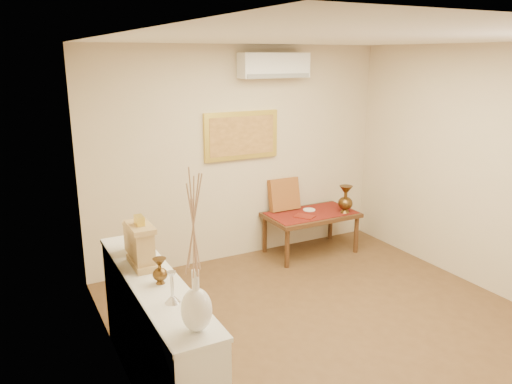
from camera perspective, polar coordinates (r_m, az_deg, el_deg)
floor at (r=5.02m, az=10.14°, el=-15.68°), size 4.50×4.50×0.00m
ceiling at (r=4.32m, az=11.89°, el=16.79°), size 4.50×4.50×0.00m
wall_back at (r=6.34m, az=-1.77°, el=4.27°), size 4.00×0.02×2.70m
wall_left at (r=3.64m, az=-14.70°, el=-4.75°), size 0.02×4.50×2.70m
wall_right at (r=5.91m, az=26.33°, el=1.85°), size 0.02×4.50×2.70m
white_vase at (r=2.89m, az=-7.04°, el=-6.99°), size 0.19×0.19×0.99m
candlestick at (r=3.39m, az=-9.57°, el=-10.69°), size 0.11×0.11×0.22m
brass_urn_small at (r=3.67m, az=-10.95°, el=-8.48°), size 0.11×0.11×0.25m
table_cloth at (r=6.64m, az=6.31°, el=-2.39°), size 1.14×0.59×0.01m
brass_urn_tall at (r=6.66m, az=10.20°, el=-0.49°), size 0.20×0.20×0.44m
plate at (r=6.74m, az=6.10°, el=-2.04°), size 0.16×0.16×0.01m
menu at (r=6.46m, az=5.55°, el=-2.79°), size 0.29×0.31×0.01m
cushion at (r=6.68m, az=3.22°, el=-0.27°), size 0.43×0.19×0.44m
display_ledge at (r=4.04m, az=-11.34°, el=-15.91°), size 0.37×2.02×0.98m
mantel_clock at (r=3.97m, az=-12.98°, el=-5.90°), size 0.17×0.36×0.41m
wooden_chest at (r=4.28m, az=-13.58°, el=-5.11°), size 0.16×0.21×0.24m
low_table at (r=6.67m, az=6.29°, el=-2.96°), size 1.20×0.70×0.55m
painting at (r=6.28m, az=-1.68°, el=6.47°), size 1.00×0.06×0.60m
ac_unit at (r=6.30m, az=2.07°, el=14.25°), size 0.90×0.25×0.30m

